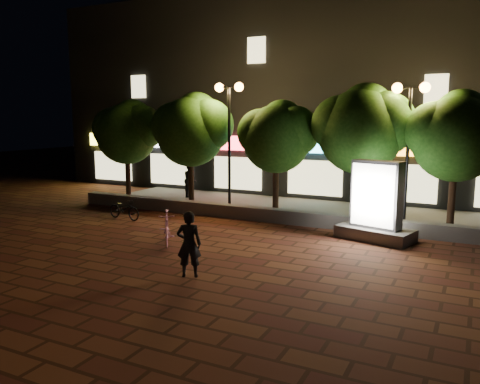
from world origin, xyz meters
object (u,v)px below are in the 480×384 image
Objects in this scene: tree_left at (192,127)px; street_lamp_right at (409,117)px; tree_mid at (278,134)px; pedestrian at (191,180)px; tree_right at (363,126)px; tree_far_right at (458,133)px; scooter_pink at (167,228)px; street_lamp_left at (229,114)px; scooter_parked at (124,209)px; ad_kiosk at (376,208)px; tree_far_left at (128,130)px; rider at (189,244)px.

street_lamp_right is (8.95, -0.26, 0.45)m from tree_left.
pedestrian is at bearing 162.91° from tree_mid.
tree_right reaches higher than tree_far_right.
pedestrian reaches higher than scooter_pink.
tree_far_right is at bearing 1.54° from scooter_pink.
scooter_parked is at bearing -130.28° from street_lamp_left.
tree_mid is 0.95× the size of tree_far_right.
street_lamp_right is 3.63m from ad_kiosk.
tree_right is (10.80, 0.00, 0.27)m from tree_far_left.
tree_far_right is 10.16m from rider.
tree_left is at bearing -6.08° from scooter_parked.
tree_mid is 2.72× the size of rider.
pedestrian is (-3.77, 7.35, 0.40)m from scooter_pink.
tree_far_right reaches higher than scooter_pink.
tree_right is (3.31, 0.00, 0.35)m from tree_mid.
rider is (3.00, -7.86, -3.20)m from street_lamp_left.
pedestrian is at bearing 157.22° from ad_kiosk.
tree_left reaches higher than tree_far_left.
street_lamp_left is 1.04× the size of street_lamp_right.
tree_mid is 0.90× the size of street_lamp_right.
scooter_parked is (-9.82, -3.33, -3.48)m from street_lamp_right.
tree_left is 3.19m from pedestrian.
tree_far_left is 2.80× the size of rider.
tree_far_left is 2.75× the size of scooter_pink.
rider is 11.44m from pedestrian.
tree_mid is 1.74× the size of ad_kiosk.
pedestrian is (-11.63, 1.57, -2.46)m from tree_far_right.
tree_right is at bearing -58.68° from scooter_parked.
scooter_pink is 3.30m from rider.
pedestrian is at bearing 10.40° from scooter_parked.
ad_kiosk is at bearing -16.07° from tree_left.
tree_far_right is 8.58m from street_lamp_left.
rider is at bearing -80.26° from scooter_pink.
tree_left is at bearing 163.93° from ad_kiosk.
pedestrian is (-10.07, 1.84, -2.98)m from street_lamp_right.
tree_right is 3.01× the size of scooter_pink.
tree_far_right is 10.17m from scooter_pink.
ad_kiosk is 1.53× the size of scooter_pink.
tree_right is 1.70m from street_lamp_right.
tree_mid is 2.22m from street_lamp_left.
tree_left reaches higher than tree_far_right.
street_lamp_right is at bearing -9.10° from tree_right.
street_lamp_left is 9.00m from rider.
tree_right is 0.98× the size of street_lamp_left.
street_lamp_right is 10.66m from pedestrian.
street_lamp_right is 2.96× the size of scooter_pink.
tree_far_left is 11.98m from rider.
rider is at bearing -43.87° from tree_far_left.
pedestrian is at bearing 33.54° from tree_far_left.
scooter_pink is at bearing -43.25° from tree_far_left.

